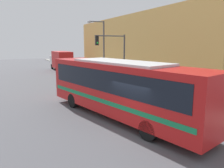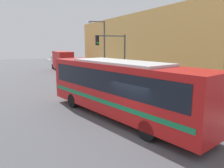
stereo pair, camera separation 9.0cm
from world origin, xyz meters
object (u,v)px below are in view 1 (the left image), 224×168
at_px(pedestrian_near_corner, 116,72).
at_px(city_bus, 119,86).
at_px(parking_meter, 142,82).
at_px(fire_hydrant, 170,96).
at_px(street_lamp, 102,45).
at_px(traffic_light_pole, 114,51).
at_px(delivery_truck, 61,60).

bearing_deg(pedestrian_near_corner, city_bus, -116.47).
height_order(city_bus, parking_meter, city_bus).
bearing_deg(pedestrian_near_corner, fire_hydrant, -95.19).
bearing_deg(street_lamp, parking_meter, -89.78).
height_order(fire_hydrant, parking_meter, parking_meter).
bearing_deg(street_lamp, city_bus, -109.68).
height_order(fire_hydrant, traffic_light_pole, traffic_light_pole).
bearing_deg(street_lamp, fire_hydrant, -89.84).
distance_m(delivery_truck, pedestrian_near_corner, 13.80).
xyz_separation_m(fire_hydrant, parking_meter, (-0.00, 3.68, 0.50)).
bearing_deg(delivery_truck, pedestrian_near_corner, -75.67).
distance_m(parking_meter, pedestrian_near_corner, 7.04).
relative_size(delivery_truck, street_lamp, 1.14).
bearing_deg(fire_hydrant, street_lamp, 90.16).
bearing_deg(fire_hydrant, city_bus, -166.38).
distance_m(fire_hydrant, parking_meter, 3.71).
xyz_separation_m(city_bus, delivery_truck, (2.49, 25.20, -0.26)).
bearing_deg(traffic_light_pole, pedestrian_near_corner, 60.26).
xyz_separation_m(fire_hydrant, pedestrian_near_corner, (0.97, 10.65, 0.51)).
xyz_separation_m(city_bus, pedestrian_near_corner, (5.90, 11.85, -0.91)).
height_order(fire_hydrant, pedestrian_near_corner, pedestrian_near_corner).
bearing_deg(city_bus, traffic_light_pole, 51.72).
height_order(street_lamp, pedestrian_near_corner, street_lamp).
relative_size(fire_hydrant, street_lamp, 0.11).
bearing_deg(delivery_truck, traffic_light_pole, -85.05).
bearing_deg(street_lamp, traffic_light_pole, -100.28).
height_order(traffic_light_pole, pedestrian_near_corner, traffic_light_pole).
bearing_deg(pedestrian_near_corner, traffic_light_pole, -119.74).
relative_size(traffic_light_pole, parking_meter, 4.00).
xyz_separation_m(city_bus, fire_hydrant, (4.93, 1.19, -1.43)).
bearing_deg(delivery_truck, street_lamp, -78.18).
distance_m(street_lamp, pedestrian_near_corner, 3.83).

